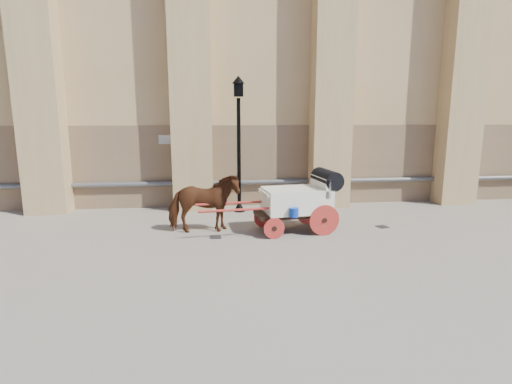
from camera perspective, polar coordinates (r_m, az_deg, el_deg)
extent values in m
plane|color=slate|center=(11.25, -4.47, -6.46)|extent=(90.00, 90.00, 0.00)
cube|color=#7F6549|center=(15.18, 2.52, 3.86)|extent=(44.00, 0.35, 3.00)
cylinder|color=#59595B|center=(15.00, 2.66, 1.46)|extent=(42.00, 0.18, 0.18)
cube|color=beige|center=(14.84, -12.92, 7.32)|extent=(0.42, 0.04, 0.32)
imported|color=#563118|center=(11.58, -7.49, -1.63)|extent=(2.08, 1.04, 1.71)
cube|color=black|center=(11.72, 5.27, -3.03)|extent=(2.26, 1.23, 0.12)
cube|color=white|center=(11.67, 5.76, -1.13)|extent=(1.99, 1.44, 0.69)
cube|color=white|center=(11.85, 9.17, 0.90)|extent=(0.29, 1.23, 0.54)
cube|color=white|center=(11.38, 1.81, -0.13)|extent=(0.47, 1.11, 0.10)
cylinder|color=black|center=(11.89, 10.07, 1.86)|extent=(0.69, 1.28, 0.55)
cylinder|color=red|center=(11.45, 9.72, -3.99)|extent=(0.88, 0.16, 0.88)
cylinder|color=red|center=(12.54, 7.59, -2.62)|extent=(0.88, 0.16, 0.88)
cylinder|color=red|center=(11.01, 2.60, -5.22)|extent=(0.59, 0.13, 0.59)
cylinder|color=red|center=(12.15, 1.05, -3.68)|extent=(0.59, 0.13, 0.59)
cylinder|color=red|center=(10.84, -2.12, -2.54)|extent=(2.34, 0.35, 0.07)
cylinder|color=red|center=(11.68, -2.94, -1.56)|extent=(2.34, 0.35, 0.07)
cylinder|color=#0F39AE|center=(10.98, 5.44, -2.93)|extent=(0.25, 0.25, 0.25)
cylinder|color=black|center=(13.88, -2.46, 5.14)|extent=(0.13, 0.13, 3.93)
cone|color=black|center=(14.17, -2.40, -2.00)|extent=(0.39, 0.39, 0.39)
cube|color=black|center=(13.84, -2.53, 14.40)|extent=(0.31, 0.31, 0.46)
cone|color=black|center=(13.87, -2.55, 15.75)|extent=(0.44, 0.44, 0.26)
cube|color=black|center=(11.27, -5.82, -6.41)|extent=(0.33, 0.33, 0.01)
cube|color=black|center=(12.82, 17.61, -4.75)|extent=(0.39, 0.39, 0.01)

